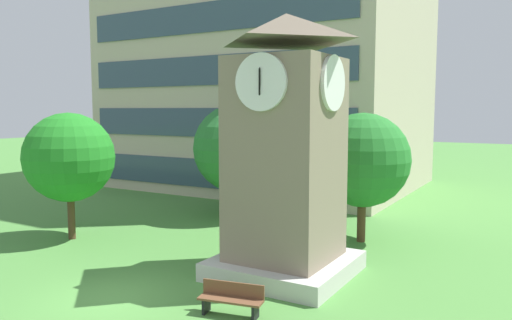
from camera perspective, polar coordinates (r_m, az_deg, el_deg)
The scene contains 7 objects.
ground_plane at distance 16.01m, azimuth -16.32°, elevation -14.96°, with size 160.00×160.00×0.00m, color #4C893D.
office_building at distance 38.39m, azimuth 1.64°, elevation 16.59°, with size 20.79×15.73×25.60m.
clock_tower at distance 16.69m, azimuth 3.40°, elevation -0.31°, with size 4.32×4.32×8.72m.
park_bench at distance 14.15m, azimuth -2.85°, elevation -15.56°, with size 1.86×0.83×0.88m.
tree_near_tower at distance 25.76m, azimuth -2.19°, elevation 1.36°, with size 4.55×4.55×5.90m.
tree_by_building at distance 21.40m, azimuth 12.09°, elevation -0.02°, with size 3.97×3.97×5.48m.
tree_streetside at distance 22.81m, azimuth -20.58°, elevation 0.27°, with size 3.83×3.83×5.48m.
Camera 1 is at (11.03, -10.16, 5.61)m, focal length 34.98 mm.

